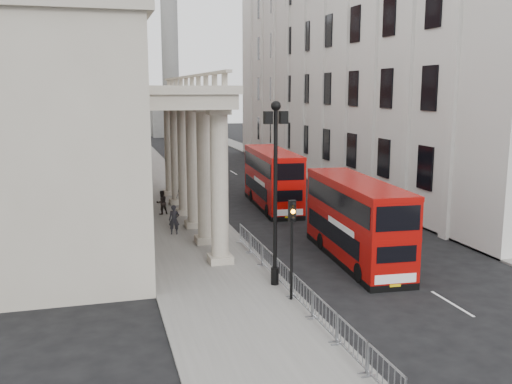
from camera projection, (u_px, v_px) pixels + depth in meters
ground at (319, 319)px, 22.51m from camera, size 260.00×260.00×0.00m
sidewalk_west at (160, 192)px, 50.15m from camera, size 6.00×140.00×0.12m
sidewalk_east at (334, 183)px, 54.51m from camera, size 3.00×140.00×0.12m
kerb at (194, 190)px, 50.93m from camera, size 0.20×140.00×0.14m
portico_building at (58, 137)px, 35.74m from camera, size 9.00×28.00×12.00m
brick_building at (72, 71)px, 63.29m from camera, size 9.00×32.00×22.00m
west_building_far at (80, 83)px, 93.81m from camera, size 9.00×30.00×20.00m
east_building at (353, 52)px, 54.86m from camera, size 8.00×55.00×25.00m
monument_column at (170, 52)px, 108.48m from camera, size 8.00×8.00×54.20m
lamp_post_south at (275, 181)px, 25.27m from camera, size 1.05×0.44×8.32m
lamp_post_mid at (208, 147)px, 40.44m from camera, size 1.05×0.44×8.32m
lamp_post_north at (177, 131)px, 55.61m from camera, size 1.05×0.44×8.32m
traffic_light at (292, 231)px, 23.71m from camera, size 0.28×0.33×4.30m
crowd_barriers at (293, 285)px, 24.41m from camera, size 0.50×18.75×1.10m
bus_near at (356, 219)px, 29.85m from camera, size 3.10×10.08×4.29m
bus_far at (272, 178)px, 43.57m from camera, size 3.16×10.28×4.38m
pedestrian_a at (174, 220)px, 35.05m from camera, size 0.74×0.57×1.81m
pedestrian_b at (162, 202)px, 40.67m from camera, size 1.01×0.91×1.71m
pedestrian_c at (182, 194)px, 44.05m from camera, size 0.97×0.83×1.69m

